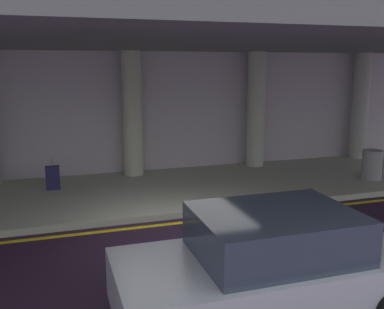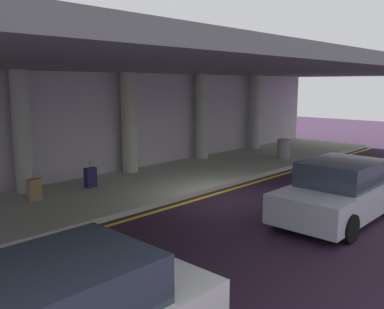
{
  "view_description": "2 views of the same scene",
  "coord_description": "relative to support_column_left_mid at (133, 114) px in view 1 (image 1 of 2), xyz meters",
  "views": [
    {
      "loc": [
        -2.26,
        -8.03,
        3.4
      ],
      "look_at": [
        0.99,
        2.14,
        1.21
      ],
      "focal_mm": 41.11,
      "sensor_mm": 36.0,
      "label": 1
    },
    {
      "loc": [
        -9.56,
        -7.38,
        3.4
      ],
      "look_at": [
        0.45,
        2.03,
        1.06
      ],
      "focal_mm": 39.08,
      "sensor_mm": 36.0,
      "label": 2
    }
  ],
  "objects": [
    {
      "name": "lane_stripe_yellow",
      "position": [
        0.0,
        -4.05,
        -1.97
      ],
      "size": [
        26.0,
        0.14,
        0.01
      ],
      "primitive_type": "cube",
      "color": "yellow",
      "rests_on": "ground"
    },
    {
      "name": "ground_plane",
      "position": [
        0.0,
        -4.78,
        -1.97
      ],
      "size": [
        60.0,
        60.0,
        0.0
      ],
      "primitive_type": "plane",
      "color": "#291A2C"
    },
    {
      "name": "trash_bin_steel",
      "position": [
        6.44,
        -2.65,
        -1.4
      ],
      "size": [
        0.56,
        0.56,
        0.85
      ],
      "primitive_type": "cylinder",
      "color": "gray",
      "rests_on": "sidewalk"
    },
    {
      "name": "support_column_left_mid",
      "position": [
        0.0,
        0.0,
        0.0
      ],
      "size": [
        0.58,
        0.58,
        3.65
      ],
      "primitive_type": "cylinder",
      "color": "#AEB199",
      "rests_on": "sidewalk"
    },
    {
      "name": "sidewalk",
      "position": [
        0.0,
        -1.68,
        -1.9
      ],
      "size": [
        26.0,
        4.2,
        0.15
      ],
      "primitive_type": "cube",
      "color": "#ABAF9C",
      "rests_on": "ground"
    },
    {
      "name": "support_column_center",
      "position": [
        4.0,
        0.0,
        0.0
      ],
      "size": [
        0.58,
        0.58,
        3.65
      ],
      "primitive_type": "cylinder",
      "color": "#ABB19E",
      "rests_on": "sidewalk"
    },
    {
      "name": "support_column_right_mid",
      "position": [
        8.0,
        0.0,
        0.0
      ],
      "size": [
        0.58,
        0.58,
        3.65
      ],
      "primitive_type": "cylinder",
      "color": "#A5A9A2",
      "rests_on": "sidewalk"
    },
    {
      "name": "suitcase_upright_secondary",
      "position": [
        -2.34,
        -0.94,
        -1.51
      ],
      "size": [
        0.36,
        0.22,
        0.9
      ],
      "rotation": [
        0.0,
        0.0,
        -0.44
      ],
      "color": "#1E1D46",
      "rests_on": "sidewalk"
    },
    {
      "name": "terminal_back_wall",
      "position": [
        0.0,
        0.57,
        -0.07
      ],
      "size": [
        26.0,
        0.3,
        3.8
      ],
      "primitive_type": "cube",
      "color": "#B3AAB7",
      "rests_on": "ground"
    },
    {
      "name": "car_silver",
      "position": [
        0.41,
        -7.88,
        -1.26
      ],
      "size": [
        4.1,
        1.92,
        1.5
      ],
      "rotation": [
        0.0,
        0.0,
        0.03
      ],
      "color": "#B2BAC7",
      "rests_on": "ground"
    },
    {
      "name": "ceiling_overhang",
      "position": [
        0.0,
        -2.18,
        1.97
      ],
      "size": [
        28.0,
        13.2,
        0.3
      ],
      "primitive_type": "cube",
      "color": "slate",
      "rests_on": "support_column_far_left"
    }
  ]
}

